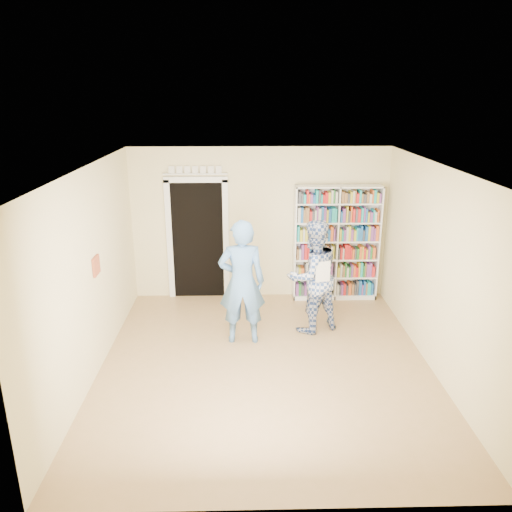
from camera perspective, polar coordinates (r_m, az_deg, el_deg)
The scene contains 11 objects.
floor at distance 7.03m, azimuth 1.06°, elevation -12.34°, with size 5.00×5.00×0.00m, color #A07D4D.
ceiling at distance 6.11m, azimuth 1.21°, elevation 10.00°, with size 5.00×5.00×0.00m, color white.
wall_back at distance 8.83m, azimuth 0.43°, elevation 3.67°, with size 4.50×4.50×0.00m, color beige.
wall_left at distance 6.74m, azimuth -18.37°, elevation -2.02°, with size 5.00×5.00×0.00m, color beige.
wall_right at distance 6.92m, azimuth 20.10°, elevation -1.68°, with size 5.00×5.00×0.00m, color beige.
bookshelf at distance 8.91m, azimuth 9.16°, elevation 1.49°, with size 1.50×0.28×2.06m.
doorway at distance 8.89m, azimuth -6.68°, elevation 2.50°, with size 1.10×0.08×2.43m.
wall_art at distance 6.89m, azimuth -17.80°, elevation -1.06°, with size 0.03×0.25×0.25m, color maroon.
man_blue at distance 7.27m, azimuth -1.63°, elevation -3.02°, with size 0.69×0.45×1.88m, color #5381B8.
man_plaid at distance 7.68m, azimuth 6.49°, elevation -2.35°, with size 0.86×0.67×1.78m, color navy.
paper_sheet at distance 7.39m, azimuth 7.66°, elevation -1.79°, with size 0.22×0.01×0.31m, color white.
Camera 1 is at (-0.28, -6.04, 3.58)m, focal length 35.00 mm.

